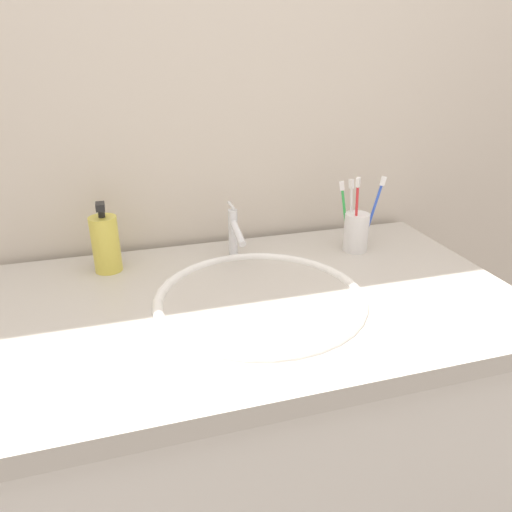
{
  "coord_description": "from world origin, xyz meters",
  "views": [
    {
      "loc": [
        -0.25,
        -0.88,
        1.42
      ],
      "look_at": [
        0.02,
        0.02,
        1.0
      ],
      "focal_mm": 32.86,
      "sensor_mm": 36.0,
      "label": 1
    }
  ],
  "objects_px": {
    "faucet": "(234,232)",
    "toothbrush_blue": "(374,209)",
    "toothbrush_red": "(357,210)",
    "soap_dispenser": "(106,243)",
    "toothbrush_green": "(344,211)",
    "toothbrush_cup": "(356,232)",
    "toothbrush_white": "(351,209)"
  },
  "relations": [
    {
      "from": "toothbrush_red",
      "to": "soap_dispenser",
      "type": "xyz_separation_m",
      "value": [
        -0.63,
        0.07,
        -0.05
      ]
    },
    {
      "from": "faucet",
      "to": "toothbrush_blue",
      "type": "xyz_separation_m",
      "value": [
        0.37,
        -0.05,
        0.05
      ]
    },
    {
      "from": "toothbrush_blue",
      "to": "toothbrush_cup",
      "type": "bearing_deg",
      "value": 170.76
    },
    {
      "from": "faucet",
      "to": "toothbrush_cup",
      "type": "height_order",
      "value": "faucet"
    },
    {
      "from": "soap_dispenser",
      "to": "faucet",
      "type": "bearing_deg",
      "value": -2.71
    },
    {
      "from": "toothbrush_cup",
      "to": "soap_dispenser",
      "type": "bearing_deg",
      "value": 175.02
    },
    {
      "from": "toothbrush_green",
      "to": "soap_dispenser",
      "type": "bearing_deg",
      "value": 176.63
    },
    {
      "from": "toothbrush_cup",
      "to": "toothbrush_white",
      "type": "relative_size",
      "value": 0.56
    },
    {
      "from": "toothbrush_white",
      "to": "toothbrush_cup",
      "type": "bearing_deg",
      "value": -66.4
    },
    {
      "from": "soap_dispenser",
      "to": "toothbrush_white",
      "type": "bearing_deg",
      "value": -3.24
    },
    {
      "from": "toothbrush_white",
      "to": "soap_dispenser",
      "type": "bearing_deg",
      "value": 176.76
    },
    {
      "from": "soap_dispenser",
      "to": "toothbrush_green",
      "type": "bearing_deg",
      "value": -3.37
    },
    {
      "from": "toothbrush_red",
      "to": "toothbrush_blue",
      "type": "relative_size",
      "value": 1.02
    },
    {
      "from": "faucet",
      "to": "toothbrush_white",
      "type": "relative_size",
      "value": 0.76
    },
    {
      "from": "toothbrush_white",
      "to": "soap_dispenser",
      "type": "distance_m",
      "value": 0.64
    },
    {
      "from": "toothbrush_cup",
      "to": "soap_dispenser",
      "type": "relative_size",
      "value": 0.59
    },
    {
      "from": "toothbrush_blue",
      "to": "soap_dispenser",
      "type": "height_order",
      "value": "toothbrush_blue"
    },
    {
      "from": "toothbrush_green",
      "to": "toothbrush_red",
      "type": "relative_size",
      "value": 0.91
    },
    {
      "from": "toothbrush_red",
      "to": "toothbrush_white",
      "type": "distance_m",
      "value": 0.04
    },
    {
      "from": "faucet",
      "to": "soap_dispenser",
      "type": "relative_size",
      "value": 0.8
    },
    {
      "from": "toothbrush_red",
      "to": "soap_dispenser",
      "type": "relative_size",
      "value": 1.14
    },
    {
      "from": "toothbrush_red",
      "to": "toothbrush_blue",
      "type": "distance_m",
      "value": 0.06
    },
    {
      "from": "faucet",
      "to": "toothbrush_cup",
      "type": "xyz_separation_m",
      "value": [
        0.33,
        -0.04,
        -0.02
      ]
    },
    {
      "from": "toothbrush_cup",
      "to": "toothbrush_blue",
      "type": "height_order",
      "value": "toothbrush_blue"
    },
    {
      "from": "toothbrush_white",
      "to": "soap_dispenser",
      "type": "height_order",
      "value": "toothbrush_white"
    },
    {
      "from": "toothbrush_cup",
      "to": "soap_dispenser",
      "type": "xyz_separation_m",
      "value": [
        -0.65,
        0.06,
        0.02
      ]
    },
    {
      "from": "toothbrush_green",
      "to": "soap_dispenser",
      "type": "relative_size",
      "value": 1.04
    },
    {
      "from": "faucet",
      "to": "toothbrush_white",
      "type": "bearing_deg",
      "value": -3.76
    },
    {
      "from": "faucet",
      "to": "toothbrush_green",
      "type": "bearing_deg",
      "value": -4.07
    },
    {
      "from": "toothbrush_green",
      "to": "toothbrush_cup",
      "type": "bearing_deg",
      "value": -34.44
    },
    {
      "from": "toothbrush_cup",
      "to": "soap_dispenser",
      "type": "height_order",
      "value": "soap_dispenser"
    },
    {
      "from": "faucet",
      "to": "toothbrush_red",
      "type": "xyz_separation_m",
      "value": [
        0.32,
        -0.06,
        0.05
      ]
    }
  ]
}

